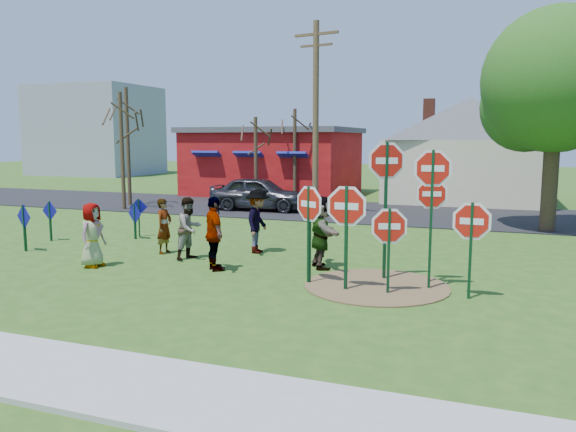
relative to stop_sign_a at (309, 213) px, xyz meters
name	(u,v)px	position (x,y,z in m)	size (l,w,h in m)	color
ground	(216,262)	(-3.00, 1.25, -1.62)	(120.00, 120.00, 0.00)	#295117
road	(333,210)	(-3.00, 12.75, -1.60)	(120.00, 7.50, 0.04)	black
dirt_patch	(376,286)	(1.50, 0.25, -1.60)	(3.20, 3.20, 0.03)	brown
red_building	(274,161)	(-8.50, 19.24, 0.35)	(9.40, 7.69, 3.90)	maroon
cream_house	(469,145)	(2.50, 19.25, 1.31)	(9.40, 9.40, 6.50)	beige
distant_building	(96,131)	(-31.00, 31.25, 2.38)	(10.00, 8.00, 8.00)	#8C939E
stop_sign_a	(309,213)	(0.00, 0.00, 0.00)	(0.96, 0.56, 2.36)	#103A1F
stop_sign_b	(386,175)	(1.52, 0.97, 0.82)	(1.05, 0.54, 3.34)	#103A1F
stop_sign_c	(432,186)	(2.61, 0.45, 0.63)	(1.08, 0.15, 3.17)	#103A1F
stop_sign_d	(432,204)	(2.54, 1.04, 0.19)	(0.93, 0.18, 2.50)	#103A1F
stop_sign_e	(389,233)	(1.84, -0.25, -0.30)	(0.99, 0.29, 1.96)	#103A1F
stop_sign_f	(472,227)	(3.46, -0.01, -0.14)	(1.05, 0.07, 2.13)	#103A1F
stop_sign_g	(346,215)	(0.93, -0.27, 0.03)	(1.18, 0.08, 2.42)	#103A1F
blue_diamond_a	(24,222)	(-8.89, 0.63, -0.77)	(0.70, 0.23, 1.38)	#103A1F
blue_diamond_b	(50,216)	(-9.44, 2.22, -0.82)	(0.64, 0.09, 1.30)	#103A1F
blue_diamond_c	(135,217)	(-7.11, 3.45, -0.90)	(0.66, 0.27, 1.19)	#103A1F
blue_diamond_d	(139,213)	(-7.27, 3.91, -0.81)	(0.52, 0.30, 1.29)	#103A1F
person_a	(92,235)	(-5.70, -0.33, -0.79)	(0.81, 0.52, 1.65)	#49629A
person_b	(164,226)	(-4.93, 1.79, -0.83)	(0.57, 0.38, 1.57)	#287057
person_c	(190,228)	(-3.85, 1.35, -0.77)	(0.82, 0.64, 1.69)	brown
person_d	(258,221)	(-2.45, 2.77, -0.70)	(1.19, 0.69, 1.85)	#37373D
person_e	(214,234)	(-2.58, 0.38, -0.69)	(1.08, 0.45, 1.85)	#522F63
person_f	(321,232)	(-0.20, 1.56, -0.69)	(1.72, 0.55, 1.85)	#235233
suv	(259,193)	(-6.18, 11.55, -0.82)	(1.80, 4.47, 1.52)	#2D2D32
utility_pole	(316,116)	(-3.21, 10.62, 2.59)	(1.94, 0.42, 7.99)	#4C3823
leafy_tree	(560,88)	(5.78, 9.77, 3.36)	(5.44, 4.97, 7.74)	#382819
bare_tree_west	(127,130)	(-12.92, 11.20, 2.08)	(1.80, 1.80, 5.71)	#382819
bare_tree_east	(256,149)	(-7.10, 13.32, 1.17)	(1.80, 1.80, 4.30)	#382819
bare_tree_mid	(121,134)	(-12.19, 9.75, 1.85)	(1.80, 1.80, 5.35)	#382819
bare_tree_extra	(295,142)	(-5.88, 15.56, 1.48)	(1.80, 1.80, 4.78)	#382819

